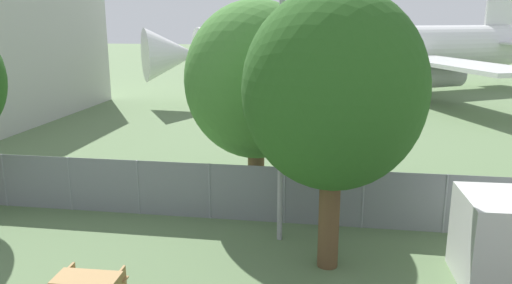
{
  "coord_description": "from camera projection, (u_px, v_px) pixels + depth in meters",
  "views": [
    {
      "loc": [
        1.47,
        -4.3,
        6.72
      ],
      "look_at": [
        -1.43,
        14.24,
        2.0
      ],
      "focal_mm": 35.0,
      "sensor_mm": 36.0,
      "label": 1
    }
  ],
  "objects": [
    {
      "name": "perimeter_fence",
      "position": [
        285.0,
        195.0,
        16.51
      ],
      "size": [
        56.07,
        0.07,
        1.95
      ],
      "color": "gray",
      "rests_on": "ground"
    },
    {
      "name": "airplane",
      "position": [
        374.0,
        50.0,
        44.15
      ],
      "size": [
        36.87,
        29.93,
        12.01
      ],
      "rotation": [
        0.0,
        0.0,
        -2.62
      ],
      "color": "white",
      "rests_on": "ground"
    },
    {
      "name": "tree_left_of_cabin",
      "position": [
        256.0,
        81.0,
        18.34
      ],
      "size": [
        5.28,
        5.28,
        7.36
      ],
      "color": "brown",
      "rests_on": "ground"
    },
    {
      "name": "tree_far_right",
      "position": [
        334.0,
        91.0,
        12.69
      ],
      "size": [
        4.72,
        4.72,
        7.52
      ],
      "color": "brown",
      "rests_on": "ground"
    },
    {
      "name": "light_mast",
      "position": [
        282.0,
        61.0,
        14.18
      ],
      "size": [
        0.44,
        0.44,
        9.17
      ],
      "color": "#99999E",
      "rests_on": "ground"
    }
  ]
}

